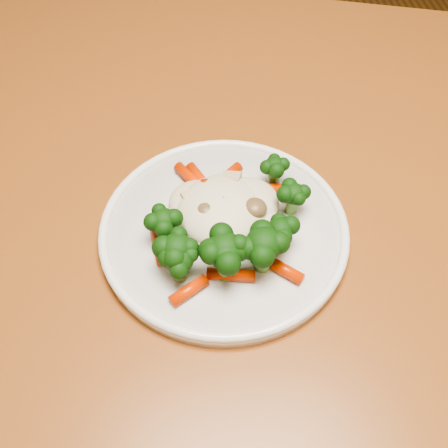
{
  "coord_description": "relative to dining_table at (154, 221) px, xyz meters",
  "views": [
    {
      "loc": [
        0.01,
        -0.63,
        1.22
      ],
      "look_at": [
        0.06,
        -0.28,
        0.77
      ],
      "focal_mm": 45.0,
      "sensor_mm": 36.0,
      "label": 1
    }
  ],
  "objects": [
    {
      "name": "dining_table",
      "position": [
        0.0,
        0.0,
        0.0
      ],
      "size": [
        1.38,
        1.13,
        0.75
      ],
      "rotation": [
        0.0,
        0.0,
        -0.32
      ],
      "color": "#955222",
      "rests_on": "ground"
    },
    {
      "name": "plate",
      "position": [
        0.08,
        -0.11,
        0.11
      ],
      "size": [
        0.25,
        0.25,
        0.01
      ],
      "primitive_type": "cylinder",
      "color": "white",
      "rests_on": "dining_table"
    },
    {
      "name": "meal",
      "position": [
        0.08,
        -0.12,
        0.13
      ],
      "size": [
        0.17,
        0.18,
        0.05
      ],
      "color": "beige",
      "rests_on": "plate"
    }
  ]
}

